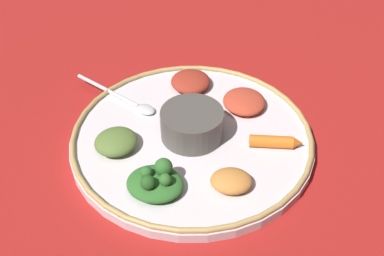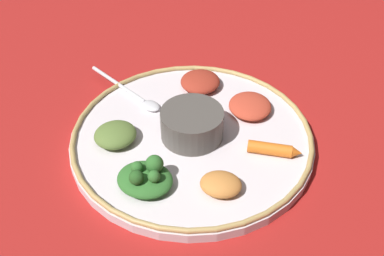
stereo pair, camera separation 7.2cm
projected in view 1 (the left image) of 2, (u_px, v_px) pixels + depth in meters
name	position (u px, v px, depth m)	size (l,w,h in m)	color
ground_plane	(192.00, 143.00, 0.74)	(2.40, 2.40, 0.00)	maroon
platter	(192.00, 139.00, 0.73)	(0.38, 0.38, 0.02)	silver
platter_rim	(192.00, 134.00, 0.73)	(0.38, 0.38, 0.01)	tan
center_bowl	(192.00, 123.00, 0.71)	(0.10, 0.10, 0.05)	#4C4742
spoon	(126.00, 100.00, 0.79)	(0.11, 0.16, 0.01)	silver
greens_pile	(155.00, 181.00, 0.63)	(0.08, 0.09, 0.04)	#2D6628
carrot_near_spoon	(275.00, 142.00, 0.70)	(0.02, 0.08, 0.02)	orange
mound_squash	(231.00, 181.00, 0.64)	(0.06, 0.05, 0.02)	#C67A38
mound_collards	(116.00, 142.00, 0.70)	(0.07, 0.06, 0.03)	#567033
mound_beet	(191.00, 81.00, 0.82)	(0.07, 0.07, 0.02)	maroon
mound_berbere_red	(244.00, 101.00, 0.78)	(0.07, 0.07, 0.02)	#B73D28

